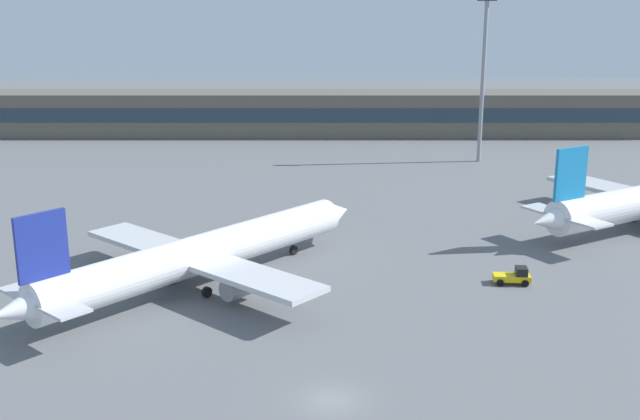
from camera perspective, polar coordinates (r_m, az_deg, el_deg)
name	(u,v)px	position (r m, az deg, el deg)	size (l,w,h in m)	color
ground_plane	(324,234)	(92.22, 0.33, -1.80)	(400.00, 400.00, 0.00)	slate
terminal_building	(322,114)	(162.40, 0.12, 7.20)	(141.63, 12.13, 9.00)	#5B564C
airplane_near	(204,253)	(75.76, -8.63, -3.16)	(31.85, 34.73, 10.78)	white
baggage_tug_yellow	(512,276)	(78.23, 14.12, -4.79)	(3.72, 2.08, 1.75)	yellow
floodlight_tower_west	(481,67)	(135.83, 11.92, 10.35)	(3.20, 0.80, 28.53)	gray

